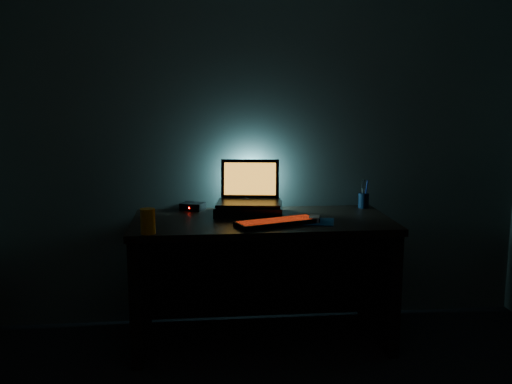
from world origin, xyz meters
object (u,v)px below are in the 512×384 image
pen_cup (364,200)px  juice_glass (148,221)px  keyboard (277,222)px  laptop (249,193)px  router (193,206)px  mouse (314,219)px

pen_cup → juice_glass: size_ratio=0.72×
pen_cup → keyboard: bearing=-145.3°
laptop → juice_glass: 0.75m
juice_glass → router: juice_glass is taller
laptop → mouse: (0.34, -0.30, -0.10)m
mouse → router: 0.80m
keyboard → mouse: bearing=-6.3°
juice_glass → keyboard: bearing=11.0°
keyboard → juice_glass: juice_glass is taller
router → laptop: bearing=4.8°
laptop → router: bearing=169.8°
laptop → mouse: laptop is taller
keyboard → router: (-0.47, 0.46, 0.01)m
laptop → keyboard: size_ratio=0.85×
laptop → router: (-0.35, 0.12, -0.10)m
mouse → juice_glass: juice_glass is taller
laptop → mouse: size_ratio=4.28×
pen_cup → juice_glass: (-1.31, -0.56, 0.02)m
mouse → router: router is taller
laptop → keyboard: bearing=-62.5°
laptop → keyboard: 0.39m
juice_glass → router: bearing=69.5°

